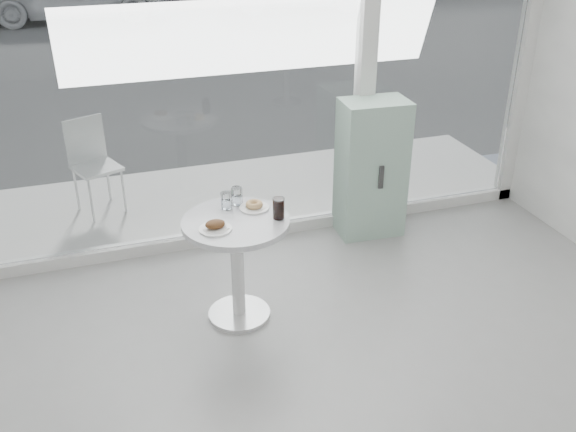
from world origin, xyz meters
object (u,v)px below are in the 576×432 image
object	(u,v)px
mint_cabinet	(371,169)
water_tumbler_a	(226,201)
water_tumbler_b	(237,197)
plate_fritter	(216,226)
main_table	(237,249)
cola_glass	(279,209)
patio_chair	(92,159)
plate_donut	(254,206)

from	to	relation	value
mint_cabinet	water_tumbler_a	distance (m)	1.59
water_tumbler_b	mint_cabinet	bearing A→B (deg)	26.10
plate_fritter	water_tumbler_a	size ratio (longest dim) A/B	1.78
plate_fritter	water_tumbler_a	distance (m)	0.31
main_table	cola_glass	world-z (taller)	cola_glass
patio_chair	plate_donut	world-z (taller)	patio_chair
plate_donut	water_tumbler_b	distance (m)	0.14
patio_chair	plate_fritter	world-z (taller)	patio_chair
plate_fritter	plate_donut	size ratio (longest dim) A/B	1.05
mint_cabinet	patio_chair	size ratio (longest dim) A/B	1.39
main_table	mint_cabinet	size ratio (longest dim) A/B	0.65
plate_fritter	plate_donut	distance (m)	0.38
patio_chair	cola_glass	xyz separation A→B (m)	(1.12, -2.05, 0.31)
cola_glass	plate_fritter	bearing A→B (deg)	-176.82
patio_chair	plate_fritter	distance (m)	2.20
main_table	patio_chair	world-z (taller)	patio_chair
mint_cabinet	water_tumbler_a	xyz separation A→B (m)	(-1.42, -0.69, 0.23)
mint_cabinet	patio_chair	world-z (taller)	mint_cabinet
plate_donut	cola_glass	distance (m)	0.23
cola_glass	water_tumbler_b	bearing A→B (deg)	125.52
patio_chair	water_tumbler_b	world-z (taller)	patio_chair
water_tumbler_b	cola_glass	world-z (taller)	cola_glass
patio_chair	plate_fritter	size ratio (longest dim) A/B	4.00
plate_donut	water_tumbler_a	distance (m)	0.19
main_table	plate_donut	bearing A→B (deg)	37.35
plate_donut	water_tumbler_b	bearing A→B (deg)	132.30
water_tumbler_b	plate_donut	bearing A→B (deg)	-47.70
water_tumbler_a	patio_chair	bearing A→B (deg)	114.60
water_tumbler_b	cola_glass	size ratio (longest dim) A/B	0.84
mint_cabinet	patio_chair	xyz separation A→B (m)	(-2.24, 1.11, -0.06)
mint_cabinet	plate_fritter	world-z (taller)	mint_cabinet
water_tumbler_a	water_tumbler_b	size ratio (longest dim) A/B	0.97
mint_cabinet	cola_glass	xyz separation A→B (m)	(-1.12, -0.94, 0.25)
mint_cabinet	patio_chair	distance (m)	2.50
water_tumbler_b	main_table	bearing A→B (deg)	-107.28
plate_donut	water_tumbler_a	xyz separation A→B (m)	(-0.18, 0.06, 0.03)
patio_chair	cola_glass	distance (m)	2.36
plate_fritter	water_tumbler_b	distance (m)	0.39
mint_cabinet	patio_chair	bearing A→B (deg)	156.80
main_table	water_tumbler_b	bearing A→B (deg)	72.72
plate_donut	cola_glass	xyz separation A→B (m)	(0.12, -0.19, 0.05)
mint_cabinet	water_tumbler_b	xyz separation A→B (m)	(-1.33, -0.65, 0.23)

